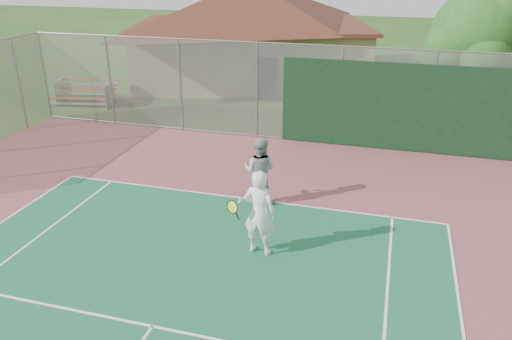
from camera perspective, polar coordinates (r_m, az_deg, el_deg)
The scene contains 6 objects.
back_fence at distance 17.75m, azimuth 9.86°, elevation 7.89°, with size 20.08×0.11×3.53m.
clubhouse at distance 27.35m, azimuth -0.57°, elevation 15.95°, with size 14.53×11.64×5.47m.
bleachers at distance 24.50m, azimuth -18.82°, elevation 8.52°, with size 2.98×2.03×1.02m.
tree at distance 20.50m, azimuth 24.13°, elevation 13.69°, with size 3.87×3.66×5.40m.
player_white_front at distance 11.10m, azimuth 0.38°, elevation -4.99°, with size 1.09×0.69×2.03m.
player_grey_back at distance 13.47m, azimuth 0.43°, elevation -0.14°, with size 0.92×0.73×1.85m.
Camera 1 is at (3.82, -0.07, 6.28)m, focal length 35.00 mm.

